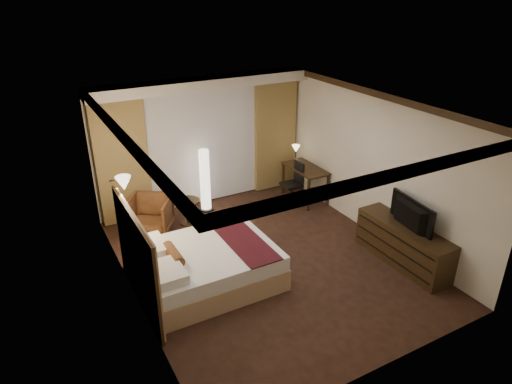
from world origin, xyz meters
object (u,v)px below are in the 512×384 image
dresser (403,244)px  floor_lamp (205,180)px  side_table (188,212)px  armchair (150,214)px  bed (207,266)px  desk (305,183)px  television (407,211)px  office_chair (292,183)px

dresser → floor_lamp: bearing=122.2°
side_table → armchair: bearing=178.1°
bed → side_table: bearing=77.3°
armchair → floor_lamp: (1.30, 0.35, 0.28)m
desk → dresser: bearing=-89.0°
armchair → floor_lamp: floor_lamp is taller
bed → armchair: (-0.31, 2.00, 0.08)m
armchair → dresser: armchair is taller
dresser → television: 0.64m
armchair → office_chair: 3.03m
floor_lamp → desk: floor_lamp is taller
side_table → television: (2.66, -3.05, 0.74)m
side_table → office_chair: office_chair is taller
side_table → floor_lamp: floor_lamp is taller
television → office_chair: bearing=15.5°
bed → side_table: size_ratio=4.15×
desk → television: bearing=-89.6°
armchair → office_chair: (3.02, -0.26, 0.08)m
bed → dresser: (3.14, -1.07, 0.04)m
armchair → dresser: size_ratio=0.44×
armchair → office_chair: office_chair is taller
side_table → desk: desk is taller
side_table → floor_lamp: 0.78m
bed → floor_lamp: size_ratio=1.57×
dresser → office_chair: bearing=98.7°
bed → office_chair: size_ratio=2.21×
desk → television: 2.93m
bed → side_table: 2.03m
bed → desk: desk is taller
office_chair → television: television is taller
desk → office_chair: 0.40m
armchair → dresser: bearing=-9.0°
bed → desk: bearing=30.2°
bed → desk: (3.09, 1.80, 0.07)m
bed → armchair: armchair is taller
dresser → armchair: bearing=138.3°
side_table → dresser: bearing=-48.6°
armchair → side_table: (0.76, -0.03, -0.14)m
bed → television: bearing=-19.0°
television → floor_lamp: bearing=39.2°
office_chair → bed: bearing=-144.5°
television → dresser: bearing=-82.6°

